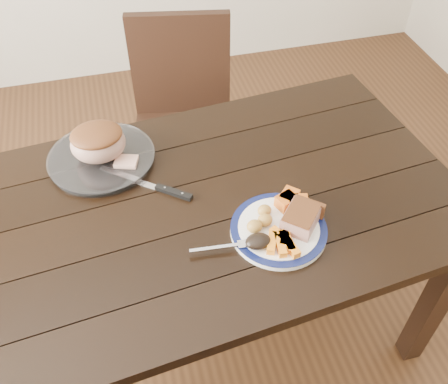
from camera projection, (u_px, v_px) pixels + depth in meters
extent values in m
plane|color=#472B16|center=(204.00, 329.00, 2.02)|extent=(4.00, 4.00, 0.00)
cube|color=black|center=(197.00, 208.00, 1.50)|extent=(1.69, 1.06, 0.04)
cube|color=black|center=(435.00, 302.00, 1.70)|extent=(0.07, 0.07, 0.71)
cube|color=black|center=(329.00, 164.00, 2.19)|extent=(0.07, 0.07, 0.71)
cube|color=black|center=(184.00, 141.00, 2.15)|extent=(0.49, 0.49, 0.04)
cube|color=black|center=(180.00, 65.00, 2.11)|extent=(0.42, 0.12, 0.46)
cube|color=black|center=(223.00, 152.00, 2.45)|extent=(0.04, 0.04, 0.43)
cube|color=black|center=(228.00, 206.00, 2.20)|extent=(0.04, 0.04, 0.43)
cube|color=black|center=(150.00, 155.00, 2.44)|extent=(0.04, 0.04, 0.43)
cube|color=black|center=(146.00, 210.00, 2.19)|extent=(0.04, 0.04, 0.43)
cylinder|color=white|center=(278.00, 230.00, 1.41)|extent=(0.27, 0.27, 0.02)
torus|color=#0C133F|center=(279.00, 228.00, 1.40)|extent=(0.27, 0.27, 0.02)
cylinder|color=white|center=(102.00, 159.00, 1.61)|extent=(0.33, 0.33, 0.02)
cube|color=#AC7769|center=(301.00, 219.00, 1.39)|extent=(0.13, 0.14, 0.05)
ellipsoid|color=gold|center=(265.00, 210.00, 1.42)|extent=(0.04, 0.04, 0.03)
ellipsoid|color=gold|center=(265.00, 220.00, 1.39)|extent=(0.04, 0.04, 0.04)
ellipsoid|color=gold|center=(254.00, 226.00, 1.37)|extent=(0.04, 0.04, 0.04)
cube|color=orange|center=(285.00, 237.00, 1.36)|extent=(0.05, 0.07, 0.02)
cube|color=orange|center=(280.00, 236.00, 1.36)|extent=(0.05, 0.07, 0.02)
cube|color=orange|center=(286.00, 241.00, 1.35)|extent=(0.03, 0.07, 0.02)
cube|color=orange|center=(281.00, 246.00, 1.34)|extent=(0.03, 0.07, 0.02)
cube|color=orange|center=(272.00, 243.00, 1.34)|extent=(0.05, 0.07, 0.02)
cube|color=orange|center=(288.00, 242.00, 1.35)|extent=(0.02, 0.07, 0.02)
cube|color=orange|center=(291.00, 247.00, 1.34)|extent=(0.03, 0.07, 0.02)
cube|color=orange|center=(286.00, 202.00, 1.44)|extent=(0.07, 0.06, 0.04)
cube|color=orange|center=(298.00, 203.00, 1.43)|extent=(0.06, 0.06, 0.04)
cube|color=orange|center=(289.00, 198.00, 1.45)|extent=(0.07, 0.07, 0.04)
ellipsoid|color=black|center=(258.00, 241.00, 1.34)|extent=(0.07, 0.05, 0.03)
cube|color=silver|center=(215.00, 248.00, 1.35)|extent=(0.14, 0.02, 0.00)
cube|color=silver|center=(246.00, 244.00, 1.36)|extent=(0.05, 0.03, 0.00)
ellipsoid|color=#A97867|center=(98.00, 143.00, 1.57)|extent=(0.17, 0.15, 0.11)
cube|color=tan|center=(126.00, 162.00, 1.58)|extent=(0.08, 0.07, 0.02)
cube|color=silver|center=(128.00, 179.00, 1.56)|extent=(0.17, 0.14, 0.00)
cube|color=black|center=(174.00, 192.00, 1.51)|extent=(0.11, 0.09, 0.01)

